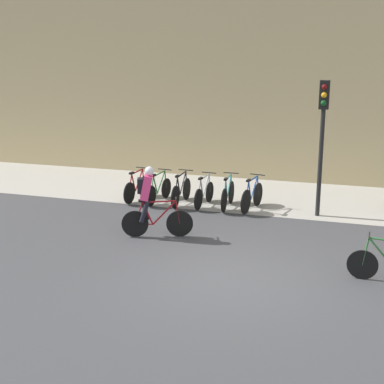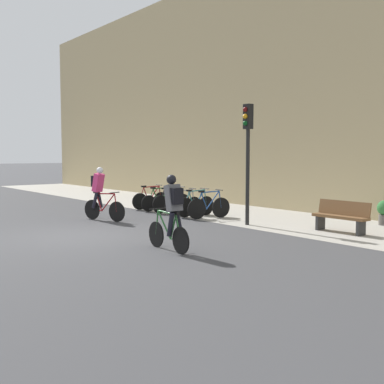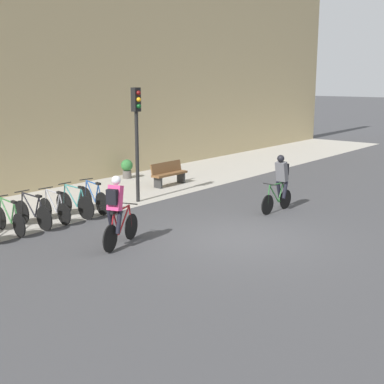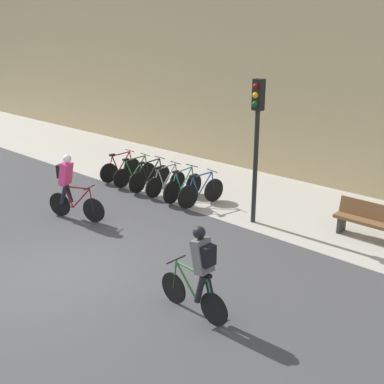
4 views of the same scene
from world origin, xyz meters
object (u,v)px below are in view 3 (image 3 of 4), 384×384
at_px(parked_bike_5, 94,199).
at_px(potted_plant, 127,168).
at_px(cyclist_grey, 280,181).
at_px(parked_bike_1, 9,219).
at_px(cyclist_pink, 117,210).
at_px(parked_bike_3, 55,209).
at_px(parked_bike_4, 75,204).
at_px(bench, 169,173).
at_px(traffic_light_pole, 137,124).
at_px(parked_bike_2, 33,213).

distance_m(parked_bike_5, potted_plant, 5.62).
distance_m(cyclist_grey, parked_bike_1, 7.95).
xyz_separation_m(cyclist_pink, parked_bike_1, (-0.96, 3.12, -0.56)).
xyz_separation_m(parked_bike_3, parked_bike_4, (0.72, 0.00, 0.02)).
bearing_deg(bench, parked_bike_5, -167.77).
xyz_separation_m(cyclist_grey, parked_bike_3, (-5.22, 4.30, -0.56)).
height_order(parked_bike_5, potted_plant, parked_bike_5).
height_order(cyclist_pink, bench, cyclist_pink).
xyz_separation_m(cyclist_grey, parked_bike_1, (-6.66, 4.30, -0.56)).
distance_m(parked_bike_4, traffic_light_pole, 3.38).
bearing_deg(parked_bike_2, parked_bike_3, 0.03).
bearing_deg(cyclist_grey, parked_bike_5, 131.22).
height_order(cyclist_pink, cyclist_grey, cyclist_pink).
height_order(parked_bike_3, parked_bike_5, parked_bike_5).
height_order(cyclist_pink, parked_bike_4, cyclist_pink).
height_order(cyclist_pink, parked_bike_3, cyclist_pink).
xyz_separation_m(cyclist_grey, parked_bike_4, (-4.49, 4.30, -0.54)).
distance_m(parked_bike_3, traffic_light_pole, 3.98).
xyz_separation_m(parked_bike_5, potted_plant, (4.57, 3.27, 0.03)).
height_order(cyclist_grey, parked_bike_1, cyclist_grey).
height_order(parked_bike_3, traffic_light_pole, traffic_light_pole).
height_order(cyclist_pink, parked_bike_5, cyclist_pink).
bearing_deg(parked_bike_1, parked_bike_4, 0.05).
distance_m(cyclist_grey, parked_bike_5, 5.74).
xyz_separation_m(parked_bike_1, parked_bike_4, (2.17, 0.00, 0.02)).
distance_m(parked_bike_2, traffic_light_pole, 4.59).
xyz_separation_m(parked_bike_5, bench, (4.56, 0.99, 0.06)).
relative_size(cyclist_grey, parked_bike_2, 1.01).
distance_m(parked_bike_3, parked_bike_5, 1.45).
xyz_separation_m(parked_bike_3, parked_bike_5, (1.45, 0.00, 0.03)).
distance_m(parked_bike_3, bench, 6.09).
height_order(parked_bike_1, parked_bike_2, parked_bike_2).
bearing_deg(parked_bike_2, parked_bike_4, 0.04).
relative_size(bench, potted_plant, 2.11).
height_order(parked_bike_4, traffic_light_pole, traffic_light_pole).
relative_size(parked_bike_5, bench, 0.99).
bearing_deg(traffic_light_pole, parked_bike_5, 178.69).
height_order(parked_bike_2, parked_bike_3, parked_bike_2).
distance_m(parked_bike_5, bench, 4.67).
distance_m(parked_bike_3, parked_bike_4, 0.72).
distance_m(parked_bike_1, parked_bike_2, 0.72).
bearing_deg(parked_bike_5, cyclist_grey, -48.78).
xyz_separation_m(cyclist_grey, traffic_light_pole, (-1.90, 4.26, 1.63)).
bearing_deg(traffic_light_pole, bench, 20.99).
height_order(parked_bike_4, bench, parked_bike_4).
distance_m(parked_bike_4, parked_bike_5, 0.72).
xyz_separation_m(parked_bike_1, potted_plant, (7.46, 3.28, 0.05)).
bearing_deg(parked_bike_4, bench, 10.60).
height_order(parked_bike_4, potted_plant, parked_bike_4).
bearing_deg(cyclist_grey, parked_bike_2, 144.09).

